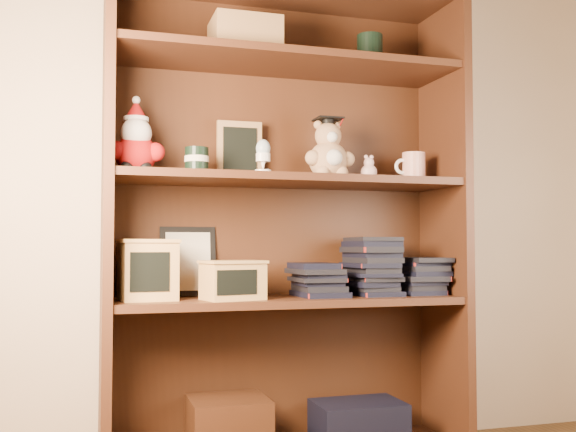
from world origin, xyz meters
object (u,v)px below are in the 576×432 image
at_px(treats_box, 148,269).
at_px(teacher_mug, 413,167).
at_px(bookcase, 283,229).
at_px(grad_teddy_bear, 329,155).

bearing_deg(treats_box, teacher_mug, 0.05).
bearing_deg(teacher_mug, bookcase, 173.81).
distance_m(bookcase, teacher_mug, 0.52).
relative_size(bookcase, teacher_mug, 13.96).
distance_m(grad_teddy_bear, treats_box, 0.72).
height_order(bookcase, treats_box, bookcase).
xyz_separation_m(bookcase, treats_box, (-0.46, -0.05, -0.13)).
relative_size(grad_teddy_bear, treats_box, 1.13).
bearing_deg(teacher_mug, grad_teddy_bear, -178.84).
xyz_separation_m(bookcase, teacher_mug, (0.47, -0.05, 0.22)).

